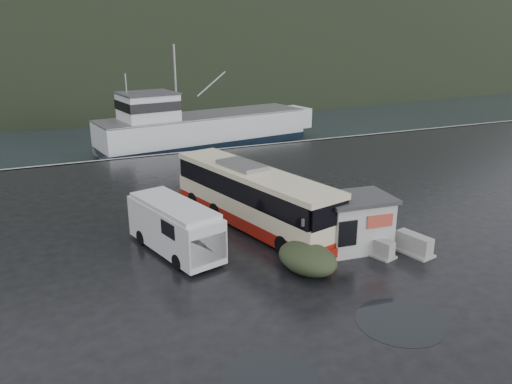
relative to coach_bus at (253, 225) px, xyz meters
name	(u,v)px	position (x,y,z in m)	size (l,w,h in m)	color
ground	(238,264)	(-2.26, -3.71, 0.00)	(160.00, 160.00, 0.00)	black
harbor_water	(66,71)	(-2.26, 106.29, 0.00)	(300.00, 180.00, 0.02)	black
quay_edge	(142,157)	(-2.26, 16.29, 0.00)	(160.00, 0.60, 1.50)	#999993
headland	(69,49)	(7.74, 246.29, 0.00)	(780.00, 540.00, 570.00)	black
coach_bus	(253,225)	(0.00, 0.00, 0.00)	(2.75, 10.77, 3.04)	beige
white_van	(176,251)	(-4.32, -1.49, 0.00)	(1.89, 5.46, 2.28)	silver
waste_bin_left	(347,238)	(3.37, -3.26, 0.00)	(1.11, 1.11, 1.56)	#187B15
waste_bin_right	(296,251)	(0.53, -3.57, 0.00)	(0.93, 0.93, 1.29)	#187B15
dome_tent	(307,271)	(0.07, -5.40, 0.00)	(2.01, 2.81, 1.10)	#2E3721
ticket_kiosk	(354,247)	(3.08, -4.26, 0.00)	(3.08, 2.33, 2.41)	beige
jersey_barrier_a	(377,255)	(3.58, -5.33, 0.00)	(0.76, 1.52, 0.76)	#999993
jersey_barrier_b	(413,253)	(5.13, -5.79, 0.00)	(0.87, 1.74, 0.87)	#999993
fishing_trawler	(204,133)	(4.95, 23.26, 0.00)	(23.34, 5.14, 9.34)	silver
puddles	(337,276)	(0.93, -6.31, 0.00)	(11.78, 14.43, 0.01)	black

